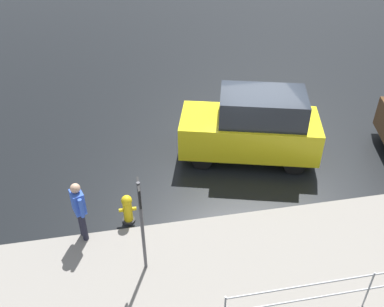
{
  "coord_description": "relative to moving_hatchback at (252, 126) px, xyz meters",
  "views": [
    {
      "loc": [
        3.76,
        10.05,
        7.44
      ],
      "look_at": [
        2.08,
        1.04,
        0.9
      ],
      "focal_mm": 40.0,
      "sensor_mm": 36.0,
      "label": 1
    }
  ],
  "objects": [
    {
      "name": "ground_plane",
      "position": [
        -0.17,
        -0.22,
        -1.03
      ],
      "size": [
        60.0,
        60.0,
        0.0
      ],
      "primitive_type": "plane",
      "color": "black"
    },
    {
      "name": "kerb_strip",
      "position": [
        -0.17,
        3.98,
        -1.01
      ],
      "size": [
        24.0,
        3.2,
        0.04
      ],
      "primitive_type": "cube",
      "color": "gray",
      "rests_on": "ground"
    },
    {
      "name": "moving_hatchback",
      "position": [
        0.0,
        0.0,
        0.0
      ],
      "size": [
        4.22,
        2.7,
        2.06
      ],
      "color": "yellow",
      "rests_on": "ground"
    },
    {
      "name": "fire_hydrant",
      "position": [
        3.72,
        2.11,
        -0.63
      ],
      "size": [
        0.42,
        0.31,
        0.8
      ],
      "color": "gold",
      "rests_on": "ground"
    },
    {
      "name": "pedestrian",
      "position": [
        4.77,
        2.47,
        -0.07
      ],
      "size": [
        0.34,
        0.54,
        1.62
      ],
      "color": "blue",
      "rests_on": "ground"
    },
    {
      "name": "sign_post",
      "position": [
        3.45,
        3.62,
        0.55
      ],
      "size": [
        0.07,
        0.44,
        2.4
      ],
      "color": "#4C4C51",
      "rests_on": "ground"
    }
  ]
}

